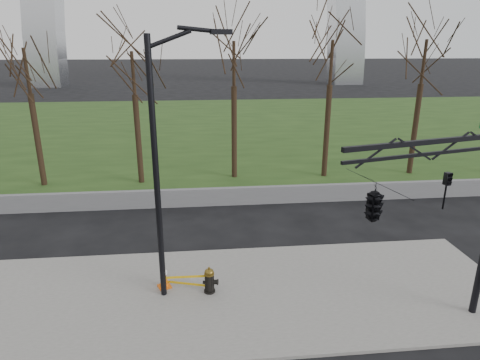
{
  "coord_description": "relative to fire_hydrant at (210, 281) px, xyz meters",
  "views": [
    {
      "loc": [
        -0.98,
        -11.43,
        7.69
      ],
      "look_at": [
        0.39,
        2.0,
        3.27
      ],
      "focal_mm": 30.77,
      "sensor_mm": 36.0,
      "label": 1
    }
  ],
  "objects": [
    {
      "name": "ground",
      "position": [
        0.77,
        -0.14,
        -0.51
      ],
      "size": [
        500.0,
        500.0,
        0.0
      ],
      "primitive_type": "plane",
      "color": "black",
      "rests_on": "ground"
    },
    {
      "name": "tree_row",
      "position": [
        4.66,
        11.86,
        3.93
      ],
      "size": [
        53.76,
        4.0,
        8.88
      ],
      "color": "black",
      "rests_on": "ground"
    },
    {
      "name": "traffic_cone",
      "position": [
        -1.49,
        0.43,
        -0.03
      ],
      "size": [
        0.51,
        0.51,
        0.76
      ],
      "rotation": [
        0.0,
        0.0,
        0.39
      ],
      "color": "#DC5A0B",
      "rests_on": "sidewalk"
    },
    {
      "name": "guardrail",
      "position": [
        0.77,
        7.86,
        -0.06
      ],
      "size": [
        60.0,
        0.3,
        0.9
      ],
      "primitive_type": "cube",
      "color": "#59595B",
      "rests_on": "ground"
    },
    {
      "name": "grass_strip",
      "position": [
        0.77,
        29.86,
        -0.48
      ],
      "size": [
        120.0,
        40.0,
        0.06
      ],
      "primitive_type": "cube",
      "color": "#233F16",
      "rests_on": "ground"
    },
    {
      "name": "traffic_signal_mast",
      "position": [
        4.65,
        -2.61,
        3.63
      ],
      "size": [
        4.97,
        2.54,
        6.0
      ],
      "rotation": [
        0.0,
        0.0,
        0.24
      ],
      "color": "black",
      "rests_on": "ground"
    },
    {
      "name": "fire_hydrant",
      "position": [
        0.0,
        0.0,
        0.0
      ],
      "size": [
        0.56,
        0.36,
        0.9
      ],
      "rotation": [
        0.0,
        0.0,
        -0.2
      ],
      "color": "black",
      "rests_on": "sidewalk"
    },
    {
      "name": "sidewalk",
      "position": [
        0.77,
        -0.14,
        -0.46
      ],
      "size": [
        18.0,
        6.0,
        0.1
      ],
      "primitive_type": "cube",
      "color": "slate",
      "rests_on": "ground"
    },
    {
      "name": "caution_tape",
      "position": [
        -0.75,
        0.12,
        -0.02
      ],
      "size": [
        1.48,
        0.44,
        0.45
      ],
      "color": "#DDA70B",
      "rests_on": "ground"
    },
    {
      "name": "street_light",
      "position": [
        -1.25,
        0.07,
        4.18
      ],
      "size": [
        2.37,
        0.61,
        8.21
      ],
      "rotation": [
        0.0,
        0.0,
        0.18
      ],
      "color": "black",
      "rests_on": "ground"
    }
  ]
}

